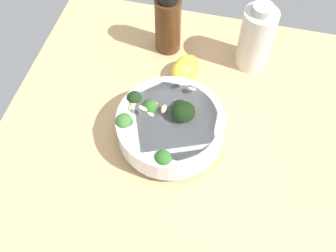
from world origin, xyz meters
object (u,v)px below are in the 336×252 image
object	(u,v)px
bowl_of_broccoli	(167,125)
lemon_wedge	(185,69)
bottle_short	(168,23)
bottle_tall	(256,38)

from	to	relation	value
bowl_of_broccoli	lemon_wedge	distance (cm)	16.41
lemon_wedge	bottle_short	size ratio (longest dim) A/B	0.50
lemon_wedge	bottle_short	bearing A→B (deg)	126.56
bottle_tall	lemon_wedge	bearing A→B (deg)	-150.54
bowl_of_broccoli	bottle_short	distance (cm)	24.87
bowl_of_broccoli	bottle_tall	size ratio (longest dim) A/B	1.32
bowl_of_broccoli	lemon_wedge	bearing A→B (deg)	89.81
bowl_of_broccoli	bottle_short	bearing A→B (deg)	103.32
bottle_tall	bottle_short	bearing A→B (deg)	179.49
bottle_tall	bottle_short	size ratio (longest dim) A/B	1.03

